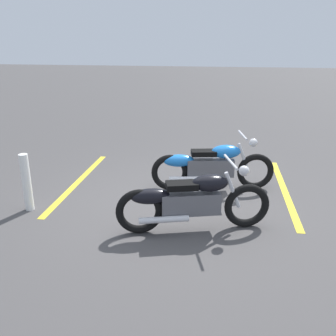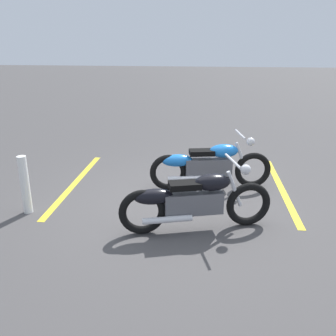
% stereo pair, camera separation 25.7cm
% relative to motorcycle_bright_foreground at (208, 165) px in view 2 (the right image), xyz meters
% --- Properties ---
extents(ground_plane, '(60.00, 60.00, 0.00)m').
position_rel_motorcycle_bright_foreground_xyz_m(ground_plane, '(0.50, 0.77, -0.46)').
color(ground_plane, '#474444').
extents(motorcycle_bright_foreground, '(2.21, 0.73, 1.04)m').
position_rel_motorcycle_bright_foreground_xyz_m(motorcycle_bright_foreground, '(0.00, 0.00, 0.00)').
color(motorcycle_bright_foreground, black).
rests_on(motorcycle_bright_foreground, ground).
extents(motorcycle_dark_foreground, '(2.18, 0.83, 1.04)m').
position_rel_motorcycle_bright_foreground_xyz_m(motorcycle_dark_foreground, '(0.21, 1.58, 0.00)').
color(motorcycle_dark_foreground, black).
rests_on(motorcycle_dark_foreground, ground).
extents(bollard_post, '(0.14, 0.14, 0.94)m').
position_rel_motorcycle_bright_foreground_xyz_m(bollard_post, '(2.84, 1.29, 0.01)').
color(bollard_post, white).
rests_on(bollard_post, ground).
extents(parking_stripe_near, '(0.15, 3.20, 0.01)m').
position_rel_motorcycle_bright_foreground_xyz_m(parking_stripe_near, '(-1.37, -0.15, -0.46)').
color(parking_stripe_near, yellow).
rests_on(parking_stripe_near, ground).
extents(parking_stripe_mid, '(0.15, 3.20, 0.01)m').
position_rel_motorcycle_bright_foreground_xyz_m(parking_stripe_mid, '(2.52, -0.00, -0.46)').
color(parking_stripe_mid, yellow).
rests_on(parking_stripe_mid, ground).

